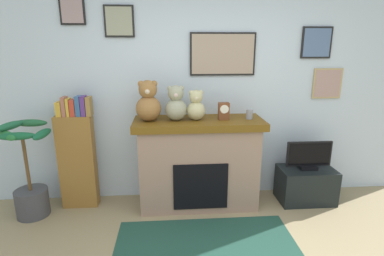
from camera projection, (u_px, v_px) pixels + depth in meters
The scene contains 12 objects.
back_wall at pixel (203, 91), 3.62m from camera, with size 5.20×0.15×2.60m.
fireplace at pixel (198, 162), 3.50m from camera, with size 1.45×0.58×1.04m.
bookshelf at pixel (77, 156), 3.44m from camera, with size 0.41×0.16×1.31m.
potted_plant at pixel (29, 183), 3.29m from camera, with size 0.53×0.52×1.06m.
tv_stand at pixel (306, 185), 3.65m from camera, with size 0.65×0.40×0.42m, color black.
television at pixel (309, 156), 3.55m from camera, with size 0.53×0.14×0.34m.
area_rug at pixel (208, 254), 2.74m from camera, with size 1.73×1.17×0.01m, color #1E4337.
candle_jar at pixel (249, 114), 3.38m from camera, with size 0.08×0.08×0.11m, color gray.
mantel_clock at pixel (224, 111), 3.35m from camera, with size 0.12×0.09×0.19m.
teddy_bear_grey at pixel (148, 103), 3.26m from camera, with size 0.28×0.28×0.44m.
teddy_bear_cream at pixel (176, 105), 3.29m from camera, with size 0.24×0.24×0.39m.
teddy_bear_brown at pixel (196, 107), 3.31m from camera, with size 0.21×0.21×0.33m.
Camera 1 is at (-0.41, -1.58, 1.83)m, focal length 28.28 mm.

